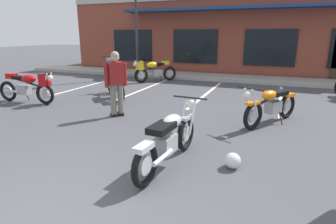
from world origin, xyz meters
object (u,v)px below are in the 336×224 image
at_px(parking_lot_lamp_post, 135,9).
at_px(motorcycle_blue_standard, 153,70).
at_px(motorcycle_silver_naked, 115,84).
at_px(person_in_black_shirt, 116,80).
at_px(motorcycle_cream_vintage, 28,86).
at_px(motorcycle_red_sportbike, 271,105).
at_px(helmet_on_pavement, 233,161).
at_px(motorcycle_foreground_classic, 169,139).
at_px(motorcycle_green_cafe_racer, 109,69).

bearing_deg(parking_lot_lamp_post, motorcycle_blue_standard, -30.52).
xyz_separation_m(motorcycle_silver_naked, person_in_black_shirt, (1.27, -1.95, 0.49)).
distance_m(motorcycle_cream_vintage, person_in_black_shirt, 3.37).
relative_size(motorcycle_red_sportbike, helmet_on_pavement, 7.27).
height_order(motorcycle_foreground_classic, helmet_on_pavement, motorcycle_foreground_classic).
bearing_deg(person_in_black_shirt, motorcycle_silver_naked, 123.16).
xyz_separation_m(motorcycle_red_sportbike, helmet_on_pavement, (-0.46, -2.67, -0.33)).
relative_size(motorcycle_blue_standard, motorcycle_cream_vintage, 0.83).
bearing_deg(helmet_on_pavement, parking_lot_lamp_post, 126.62).
bearing_deg(motorcycle_red_sportbike, person_in_black_shirt, -168.05).
xyz_separation_m(motorcycle_green_cafe_racer, helmet_on_pavement, (7.09, -7.39, -0.33)).
bearing_deg(motorcycle_foreground_classic, motorcycle_green_cafe_racer, 128.53).
xyz_separation_m(motorcycle_blue_standard, helmet_on_pavement, (4.67, -7.21, -0.40)).
height_order(motorcycle_foreground_classic, motorcycle_silver_naked, same).
xyz_separation_m(motorcycle_foreground_classic, motorcycle_red_sportbike, (1.45, 2.94, 0.00)).
height_order(motorcycle_green_cafe_racer, parking_lot_lamp_post, parking_lot_lamp_post).
distance_m(motorcycle_silver_naked, motorcycle_blue_standard, 3.39).
distance_m(motorcycle_cream_vintage, parking_lot_lamp_post, 6.42).
bearing_deg(person_in_black_shirt, helmet_on_pavement, -29.76).
height_order(motorcycle_green_cafe_racer, helmet_on_pavement, motorcycle_green_cafe_racer).
relative_size(motorcycle_red_sportbike, person_in_black_shirt, 1.13).
relative_size(motorcycle_cream_vintage, parking_lot_lamp_post, 0.43).
height_order(motorcycle_silver_naked, motorcycle_green_cafe_racer, same).
bearing_deg(person_in_black_shirt, motorcycle_foreground_classic, -43.18).
bearing_deg(person_in_black_shirt, motorcycle_blue_standard, 104.60).
height_order(motorcycle_silver_naked, parking_lot_lamp_post, parking_lot_lamp_post).
xyz_separation_m(motorcycle_green_cafe_racer, parking_lot_lamp_post, (1.20, 0.54, 2.73)).
bearing_deg(motorcycle_red_sportbike, motorcycle_cream_vintage, -175.71).
distance_m(motorcycle_foreground_classic, person_in_black_shirt, 3.17).
bearing_deg(motorcycle_cream_vintage, motorcycle_green_cafe_racer, 95.28).
relative_size(motorcycle_silver_naked, motorcycle_cream_vintage, 0.79).
height_order(motorcycle_foreground_classic, person_in_black_shirt, person_in_black_shirt).
distance_m(motorcycle_silver_naked, person_in_black_shirt, 2.38).
bearing_deg(motorcycle_foreground_classic, parking_lot_lamp_post, 120.86).
bearing_deg(motorcycle_blue_standard, person_in_black_shirt, -75.40).
distance_m(motorcycle_foreground_classic, motorcycle_red_sportbike, 3.27).
height_order(motorcycle_green_cafe_racer, person_in_black_shirt, person_in_black_shirt).
distance_m(motorcycle_blue_standard, motorcycle_cream_vintage, 5.43).
relative_size(motorcycle_blue_standard, helmet_on_pavement, 6.73).
bearing_deg(motorcycle_red_sportbike, motorcycle_silver_naked, 167.00).
relative_size(motorcycle_green_cafe_racer, parking_lot_lamp_post, 0.37).
height_order(person_in_black_shirt, parking_lot_lamp_post, parking_lot_lamp_post).
bearing_deg(motorcycle_blue_standard, motorcycle_green_cafe_racer, 175.66).
bearing_deg(parking_lot_lamp_post, helmet_on_pavement, -53.38).
distance_m(motorcycle_foreground_classic, motorcycle_silver_naked, 5.42).
bearing_deg(motorcycle_silver_naked, person_in_black_shirt, -56.84).
distance_m(motorcycle_red_sportbike, motorcycle_green_cafe_racer, 8.91).
distance_m(motorcycle_silver_naked, parking_lot_lamp_post, 5.11).
distance_m(motorcycle_green_cafe_racer, helmet_on_pavement, 10.25).
distance_m(person_in_black_shirt, helmet_on_pavement, 3.87).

